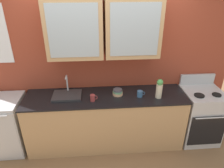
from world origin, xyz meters
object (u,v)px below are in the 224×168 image
at_px(sink_faucet, 67,95).
at_px(vase, 159,88).
at_px(cup_near_sink, 93,98).
at_px(cup_near_bowls, 140,94).
at_px(stove_range, 199,115).
at_px(bowl_stack, 118,92).
at_px(dishwasher, 6,125).

xyz_separation_m(sink_faucet, vase, (1.38, -0.15, 0.13)).
height_order(cup_near_sink, cup_near_bowls, cup_near_sink).
relative_size(vase, cup_near_bowls, 2.50).
relative_size(stove_range, cup_near_sink, 10.14).
xyz_separation_m(sink_faucet, cup_near_bowls, (1.11, -0.10, 0.02)).
distance_m(vase, cup_near_bowls, 0.30).
bearing_deg(sink_faucet, stove_range, -1.33).
bearing_deg(sink_faucet, cup_near_sink, -24.05).
bearing_deg(bowl_stack, dishwasher, -178.93).
bearing_deg(cup_near_bowls, sink_faucet, 174.67).
distance_m(stove_range, cup_near_sink, 1.84).
bearing_deg(stove_range, cup_near_sink, -175.94).
xyz_separation_m(bowl_stack, cup_near_sink, (-0.38, -0.15, 0.01)).
relative_size(bowl_stack, cup_near_bowls, 1.30).
distance_m(sink_faucet, vase, 1.40).
bearing_deg(cup_near_bowls, dishwasher, 178.66).
relative_size(sink_faucet, cup_near_sink, 4.05).
bearing_deg(sink_faucet, dishwasher, -176.86).
relative_size(sink_faucet, dishwasher, 0.48).
bearing_deg(dishwasher, sink_faucet, 3.14).
distance_m(vase, dishwasher, 2.45).
bearing_deg(dishwasher, vase, -2.41).
relative_size(bowl_stack, dishwasher, 0.17).
xyz_separation_m(stove_range, dishwasher, (-3.14, -0.00, -0.01)).
distance_m(vase, cup_near_sink, 0.99).
bearing_deg(bowl_stack, sink_faucet, 178.42).
xyz_separation_m(vase, cup_near_sink, (-0.99, -0.02, -0.10)).
height_order(sink_faucet, vase, vase).
distance_m(stove_range, bowl_stack, 1.47).
height_order(stove_range, bowl_stack, stove_range).
xyz_separation_m(stove_range, bowl_stack, (-1.38, 0.03, 0.49)).
bearing_deg(vase, cup_near_bowls, 169.58).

